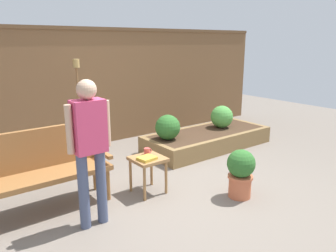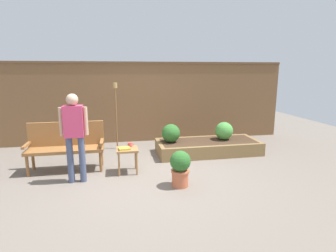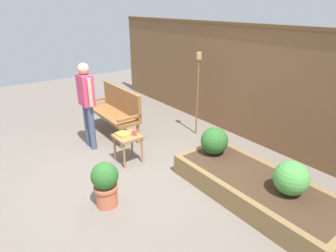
# 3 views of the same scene
# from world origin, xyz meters

# --- Properties ---
(ground_plane) EXTENTS (14.00, 14.00, 0.00)m
(ground_plane) POSITION_xyz_m (0.00, 0.00, 0.00)
(ground_plane) COLOR #70665B
(fence_back) EXTENTS (8.40, 0.14, 2.16)m
(fence_back) POSITION_xyz_m (0.00, 2.60, 1.09)
(fence_back) COLOR brown
(fence_back) RESTS_ON ground_plane
(garden_bench) EXTENTS (1.44, 0.48, 0.94)m
(garden_bench) POSITION_xyz_m (-1.50, 0.66, 0.54)
(garden_bench) COLOR #936033
(garden_bench) RESTS_ON ground_plane
(side_table) EXTENTS (0.40, 0.40, 0.48)m
(side_table) POSITION_xyz_m (-0.33, 0.25, 0.40)
(side_table) COLOR #9E7042
(side_table) RESTS_ON ground_plane
(cup_on_table) EXTENTS (0.12, 0.08, 0.09)m
(cup_on_table) POSITION_xyz_m (-0.27, 0.35, 0.52)
(cup_on_table) COLOR #CC4C47
(cup_on_table) RESTS_ON side_table
(book_on_table) EXTENTS (0.23, 0.20, 0.04)m
(book_on_table) POSITION_xyz_m (-0.38, 0.19, 0.50)
(book_on_table) COLOR gold
(book_on_table) RESTS_ON side_table
(potted_boxwood) EXTENTS (0.35, 0.35, 0.62)m
(potted_boxwood) POSITION_xyz_m (0.52, -0.55, 0.34)
(potted_boxwood) COLOR #C66642
(potted_boxwood) RESTS_ON ground_plane
(raised_planter_bed) EXTENTS (2.40, 1.00, 0.30)m
(raised_planter_bed) POSITION_xyz_m (1.61, 1.15, 0.15)
(raised_planter_bed) COLOR olive
(raised_planter_bed) RESTS_ON ground_plane
(shrub_near_bench) EXTENTS (0.42, 0.42, 0.42)m
(shrub_near_bench) POSITION_xyz_m (0.72, 1.20, 0.51)
(shrub_near_bench) COLOR brown
(shrub_near_bench) RESTS_ON raised_planter_bed
(shrub_far_corner) EXTENTS (0.42, 0.42, 0.42)m
(shrub_far_corner) POSITION_xyz_m (2.02, 1.20, 0.51)
(shrub_far_corner) COLOR brown
(shrub_far_corner) RESTS_ON raised_planter_bed
(tiki_torch) EXTENTS (0.10, 0.10, 1.65)m
(tiki_torch) POSITION_xyz_m (-0.51, 1.93, 1.13)
(tiki_torch) COLOR brown
(tiki_torch) RESTS_ON ground_plane
(person_by_bench) EXTENTS (0.47, 0.20, 1.56)m
(person_by_bench) POSITION_xyz_m (-1.22, -0.03, 0.93)
(person_by_bench) COLOR #475170
(person_by_bench) RESTS_ON ground_plane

